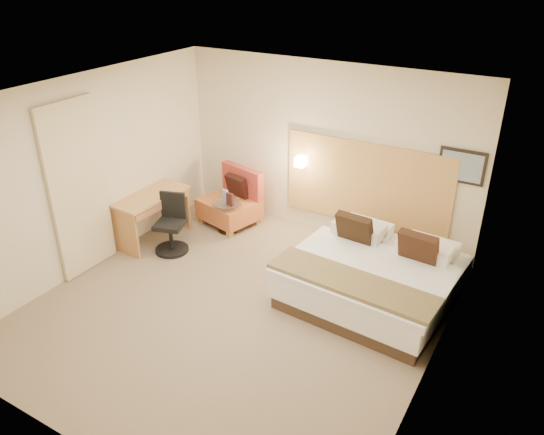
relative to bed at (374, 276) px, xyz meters
The scene contains 20 objects.
floor 1.81m from the bed, 141.74° to the right, with size 4.80×5.00×0.02m, color #7C6A53.
ceiling 2.98m from the bed, 141.74° to the right, with size 4.80×5.00×0.02m, color white.
wall_back 2.23m from the bed, 134.85° to the left, with size 4.80×0.02×2.70m, color beige.
wall_front 4.01m from the bed, 111.17° to the right, with size 4.80×0.02×2.70m, color beige.
wall_left 4.10m from the bed, 163.85° to the right, with size 0.02×5.00×2.70m, color beige.
wall_right 1.82m from the bed, 47.50° to the right, with size 0.02×5.00×2.70m, color beige.
headboard_panel 1.66m from the bed, 117.09° to the left, with size 2.60×0.04×1.30m, color tan.
art_frame 1.92m from the bed, 65.72° to the left, with size 0.62×0.03×0.47m, color black.
art_canvas 1.90m from the bed, 65.41° to the left, with size 0.54×0.01×0.39m, color gray.
lamp_arm 2.34m from the bed, 143.03° to the left, with size 0.02×0.02×0.12m, color silver.
lamp_shade 2.31m from the bed, 144.30° to the left, with size 0.15×0.15×0.15m, color #FDEBC5.
curtain 4.09m from the bed, 160.20° to the right, with size 0.06×0.90×2.42m, color beige.
bottle_a 2.82m from the bed, 168.26° to the left, with size 0.06×0.06×0.19m, color #8099C7.
bottle_b 2.77m from the bed, 168.23° to the left, with size 0.06×0.06×0.19m, color #9AB7EF.
menu_folder 2.62m from the bed, 169.72° to the left, with size 0.12×0.05×0.21m, color #381717.
bed is the anchor object (origin of this frame).
lounge_chair 2.92m from the bed, 162.97° to the left, with size 1.02×0.94×0.91m.
side_table 2.72m from the bed, 168.75° to the left, with size 0.54×0.54×0.52m.
desk 3.53m from the bed, behind, with size 0.61×1.24×0.76m.
desk_chair 3.08m from the bed, behind, with size 0.63×0.63×0.89m.
Camera 1 is at (3.18, -4.55, 4.09)m, focal length 35.00 mm.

